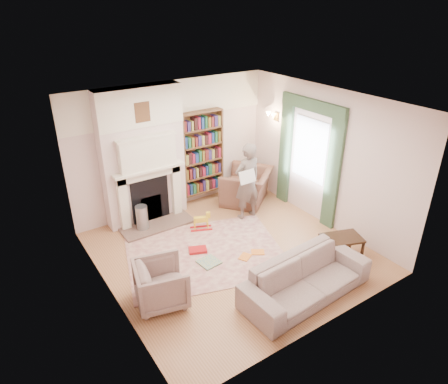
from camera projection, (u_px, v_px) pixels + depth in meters
floor at (231, 252)px, 7.46m from camera, size 4.50×4.50×0.00m
ceiling at (233, 103)px, 6.22m from camera, size 4.50×4.50×0.00m
wall_back at (172, 147)px, 8.51m from camera, size 4.50×0.00×4.50m
wall_front at (331, 246)px, 5.16m from camera, size 4.50×0.00×4.50m
wall_left at (103, 221)px, 5.72m from camera, size 0.00×4.50×4.50m
wall_right at (325, 158)px, 7.95m from camera, size 0.00×4.50×4.50m
fireplace at (143, 158)px, 8.00m from camera, size 1.70×0.58×2.80m
bookcase at (202, 153)px, 8.84m from camera, size 1.00×0.24×1.85m
window at (310, 150)px, 8.22m from camera, size 0.02×0.90×1.30m
curtain_left at (333, 172)px, 7.79m from camera, size 0.07×0.32×2.40m
curtain_right at (285, 152)px, 8.84m from camera, size 0.07×0.32×2.40m
pelmet at (313, 105)px, 7.79m from camera, size 0.09×1.70×0.24m
wall_sconce at (269, 118)px, 8.74m from camera, size 0.20×0.24×0.24m
rug at (205, 253)px, 7.41m from camera, size 3.32×2.89×0.01m
armchair_reading at (247, 186)px, 9.16m from camera, size 1.52×1.50×0.75m
armchair_left at (161, 284)px, 6.09m from camera, size 0.93×0.91×0.70m
sofa at (306, 279)px, 6.25m from camera, size 2.23×0.97×0.64m
man_reading at (247, 182)px, 8.28m from camera, size 0.62×0.41×1.67m
newspaper at (247, 177)px, 7.96m from camera, size 0.38×0.12×0.26m
coffee_table at (340, 248)px, 7.18m from camera, size 0.81×0.66×0.45m
paraffin_heater at (142, 218)px, 8.03m from camera, size 0.24×0.24×0.55m
rocking_horse at (201, 221)px, 8.09m from camera, size 0.48×0.34×0.39m
board_game at (209, 262)px, 7.13m from camera, size 0.38×0.38×0.03m
game_box_lid at (198, 250)px, 7.45m from camera, size 0.39×0.33×0.06m
comic_annuals at (251, 254)px, 7.35m from camera, size 0.58×0.29×0.02m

